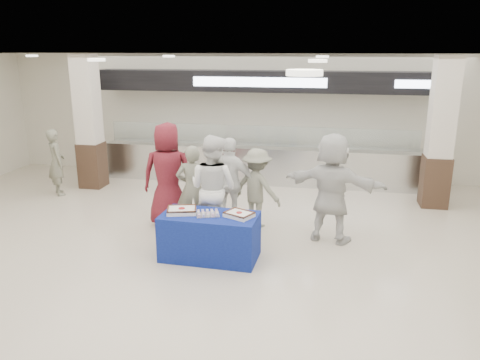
% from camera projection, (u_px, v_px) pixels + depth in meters
% --- Properties ---
extents(ground, '(14.00, 14.00, 0.00)m').
position_uv_depth(ground, '(207.00, 279.00, 7.00)').
color(ground, beige).
rests_on(ground, ground).
extents(serving_line, '(8.70, 0.85, 2.80)m').
position_uv_depth(serving_line, '(260.00, 137.00, 11.78)').
color(serving_line, silver).
rests_on(serving_line, ground).
extents(column_left, '(0.55, 0.55, 3.20)m').
position_uv_depth(column_left, '(89.00, 125.00, 11.27)').
color(column_left, '#362318').
rests_on(column_left, ground).
extents(column_right, '(0.55, 0.55, 3.20)m').
position_uv_depth(column_right, '(440.00, 137.00, 9.83)').
color(column_right, '#362318').
rests_on(column_right, ground).
extents(display_table, '(1.58, 0.85, 0.75)m').
position_uv_depth(display_table, '(210.00, 236.00, 7.59)').
color(display_table, navy).
rests_on(display_table, ground).
extents(sheet_cake_left, '(0.54, 0.47, 0.10)m').
position_uv_depth(sheet_cake_left, '(182.00, 210.00, 7.57)').
color(sheet_cake_left, white).
rests_on(sheet_cake_left, display_table).
extents(sheet_cake_right, '(0.52, 0.47, 0.09)m').
position_uv_depth(sheet_cake_right, '(239.00, 214.00, 7.40)').
color(sheet_cake_right, white).
rests_on(sheet_cake_right, display_table).
extents(cupcake_tray, '(0.43, 0.38, 0.06)m').
position_uv_depth(cupcake_tray, '(208.00, 213.00, 7.47)').
color(cupcake_tray, '#A7A7AC').
rests_on(cupcake_tray, display_table).
extents(civilian_maroon, '(1.07, 0.79, 2.00)m').
position_uv_depth(civilian_maroon, '(168.00, 175.00, 8.90)').
color(civilian_maroon, maroon).
rests_on(civilian_maroon, ground).
extents(soldier_a, '(0.68, 0.54, 1.63)m').
position_uv_depth(soldier_a, '(192.00, 188.00, 8.69)').
color(soldier_a, slate).
rests_on(soldier_a, ground).
extents(chef_tall, '(1.13, 1.01, 1.90)m').
position_uv_depth(chef_tall, '(213.00, 188.00, 8.20)').
color(chef_tall, white).
rests_on(chef_tall, ground).
extents(chef_short, '(1.06, 0.58, 1.72)m').
position_uv_depth(chef_short, '(230.00, 182.00, 8.89)').
color(chef_short, white).
rests_on(chef_short, ground).
extents(soldier_b, '(1.13, 0.92, 1.53)m').
position_uv_depth(soldier_b, '(257.00, 188.00, 8.86)').
color(soldier_b, slate).
rests_on(soldier_b, ground).
extents(civilian_white, '(1.91, 1.04, 1.96)m').
position_uv_depth(civilian_white, '(332.00, 188.00, 8.14)').
color(civilian_white, silver).
rests_on(civilian_white, ground).
extents(soldier_bg, '(0.66, 0.67, 1.55)m').
position_uv_depth(soldier_bg, '(56.00, 162.00, 10.84)').
color(soldier_bg, slate).
rests_on(soldier_bg, ground).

